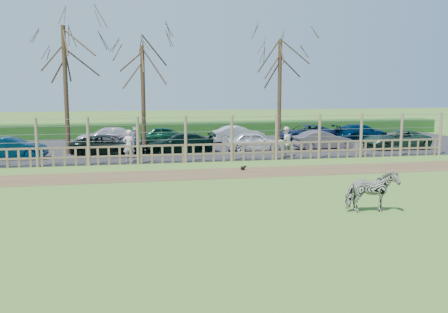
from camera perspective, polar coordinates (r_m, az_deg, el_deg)
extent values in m
plane|color=olive|center=(18.87, -1.54, -4.48)|extent=(120.00, 120.00, 0.00)
cube|color=brown|center=(23.23, -3.36, -2.04)|extent=(34.00, 2.80, 0.01)
cube|color=#232326|center=(33.05, -5.67, 1.07)|extent=(44.00, 13.00, 0.04)
cube|color=#1E4716|center=(39.93, -6.62, 3.08)|extent=(46.00, 2.00, 1.10)
cube|color=brown|center=(26.59, -4.38, 0.25)|extent=(30.00, 0.06, 0.10)
cube|color=brown|center=(26.52, -4.39, 1.32)|extent=(30.00, 0.06, 0.10)
cylinder|color=brown|center=(26.70, -20.61, 1.50)|extent=(0.16, 0.16, 2.50)
cylinder|color=brown|center=(26.39, -15.25, 1.67)|extent=(0.16, 0.16, 2.50)
cylinder|color=brown|center=(26.32, -9.81, 1.82)|extent=(0.16, 0.16, 2.50)
cylinder|color=brown|center=(26.49, -4.40, 1.96)|extent=(0.16, 0.16, 2.50)
cylinder|color=brown|center=(26.88, 0.91, 2.08)|extent=(0.16, 0.16, 2.50)
cylinder|color=brown|center=(27.51, 6.01, 2.18)|extent=(0.16, 0.16, 2.50)
cylinder|color=brown|center=(28.33, 10.86, 2.25)|extent=(0.16, 0.16, 2.50)
cylinder|color=brown|center=(29.35, 15.40, 2.31)|extent=(0.16, 0.16, 2.50)
cylinder|color=brown|center=(30.54, 19.61, 2.35)|extent=(0.16, 0.16, 2.50)
cylinder|color=brown|center=(31.88, 23.49, 2.38)|extent=(0.16, 0.16, 2.50)
cylinder|color=gray|center=(26.49, -4.40, 1.96)|extent=(30.00, 0.02, 0.02)
cylinder|color=gray|center=(26.44, -4.41, 2.82)|extent=(30.00, 0.02, 0.02)
cylinder|color=gray|center=(26.41, -4.42, 3.69)|extent=(30.00, 0.02, 0.02)
cylinder|color=gray|center=(26.38, -4.42, 4.44)|extent=(30.00, 0.02, 0.02)
cylinder|color=#3D2B1E|center=(30.85, -17.62, 7.16)|extent=(0.26, 0.26, 7.50)
cylinder|color=#3D2B1E|center=(31.68, -9.21, 6.55)|extent=(0.26, 0.26, 6.50)
cylinder|color=#3D2B1E|center=(33.68, 6.36, 7.14)|extent=(0.26, 0.26, 7.00)
imported|color=gray|center=(16.98, 16.50, -3.87)|extent=(1.68, 0.82, 1.39)
imported|color=silver|center=(26.95, -10.81, 1.20)|extent=(0.67, 0.47, 1.72)
imported|color=white|center=(28.52, 7.03, 1.68)|extent=(0.97, 0.83, 1.72)
sphere|color=black|center=(24.28, 2.16, -1.33)|extent=(0.21, 0.21, 0.21)
sphere|color=black|center=(24.30, 2.45, -1.15)|extent=(0.11, 0.11, 0.11)
imported|color=#05243F|center=(29.91, -23.05, 0.87)|extent=(3.67, 1.35, 1.20)
imported|color=black|center=(29.60, -13.02, 1.26)|extent=(4.46, 2.31, 1.20)
imported|color=black|center=(29.75, -5.05, 1.48)|extent=(4.14, 1.70, 1.20)
imported|color=silver|center=(30.71, 3.58, 1.71)|extent=(3.68, 1.87, 1.20)
imported|color=#5E5463|center=(31.97, 11.18, 1.83)|extent=(3.67, 1.36, 1.20)
imported|color=#1F4233|center=(33.73, 19.00, 1.86)|extent=(4.34, 2.03, 1.20)
imported|color=#C1B5C5|center=(34.71, -13.31, 2.27)|extent=(4.17, 1.78, 1.20)
imported|color=#0E462E|center=(34.76, -6.60, 2.44)|extent=(3.60, 1.63, 1.20)
imported|color=silver|center=(35.06, 1.70, 2.55)|extent=(3.66, 1.32, 1.20)
imported|color=#13254C|center=(36.37, 9.19, 2.65)|extent=(4.51, 2.45, 1.20)
imported|color=#032244|center=(37.86, 15.40, 2.68)|extent=(4.29, 2.10, 1.20)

